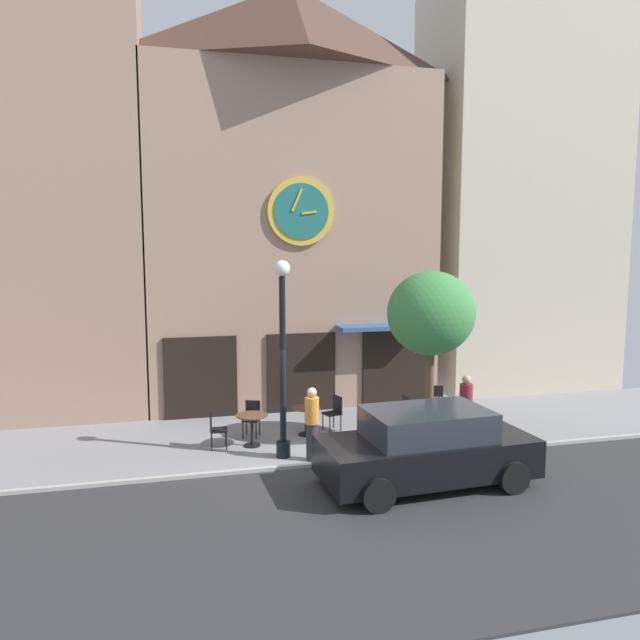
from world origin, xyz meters
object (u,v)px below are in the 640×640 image
(pedestrian_orange, at_px, (312,423))
(cafe_chair_mid_row, at_px, (334,410))
(street_tree, at_px, (431,314))
(cafe_chair_under_awning, at_px, (437,399))
(cafe_chair_by_entrance, at_px, (409,409))
(cafe_table_near_door, at_px, (252,423))
(cafe_chair_corner, at_px, (252,416))
(cafe_table_center_left, at_px, (439,407))
(cafe_chair_curbside, at_px, (215,427))
(street_lamp, at_px, (283,359))
(parked_car_black, at_px, (427,448))
(pedestrian_maroon, at_px, (466,407))
(cafe_table_center_right, at_px, (306,415))

(pedestrian_orange, bearing_deg, cafe_chair_mid_row, 62.11)
(street_tree, height_order, cafe_chair_under_awning, street_tree)
(cafe_chair_mid_row, bearing_deg, cafe_chair_by_entrance, -10.46)
(cafe_chair_under_awning, bearing_deg, cafe_table_near_door, -167.83)
(cafe_table_near_door, height_order, cafe_chair_corner, cafe_chair_corner)
(cafe_table_center_left, bearing_deg, cafe_chair_curbside, -176.94)
(cafe_chair_curbside, bearing_deg, street_lamp, -32.91)
(street_lamp, relative_size, pedestrian_orange, 2.69)
(street_lamp, relative_size, cafe_chair_by_entrance, 4.99)
(cafe_table_center_left, distance_m, cafe_chair_under_awning, 0.87)
(cafe_chair_corner, relative_size, parked_car_black, 0.21)
(parked_car_black, bearing_deg, pedestrian_orange, 135.36)
(street_lamp, bearing_deg, street_tree, -0.12)
(cafe_table_near_door, distance_m, cafe_chair_curbside, 0.88)
(cafe_chair_curbside, distance_m, parked_car_black, 5.13)
(cafe_chair_mid_row, bearing_deg, pedestrian_maroon, -30.72)
(street_tree, height_order, cafe_chair_by_entrance, street_tree)
(street_tree, bearing_deg, cafe_chair_by_entrance, 88.35)
(cafe_table_center_left, distance_m, pedestrian_orange, 4.23)
(street_tree, height_order, cafe_chair_corner, street_tree)
(cafe_chair_under_awning, bearing_deg, cafe_chair_mid_row, -172.76)
(pedestrian_orange, bearing_deg, cafe_table_center_left, 22.97)
(cafe_table_near_door, bearing_deg, street_lamp, -57.42)
(cafe_chair_corner, xyz_separation_m, pedestrian_orange, (1.07, -2.08, 0.33))
(cafe_chair_mid_row, height_order, pedestrian_maroon, pedestrian_maroon)
(street_tree, distance_m, cafe_chair_curbside, 5.79)
(cafe_table_near_door, bearing_deg, cafe_chair_corner, 82.33)
(cafe_table_near_door, xyz_separation_m, parked_car_black, (3.10, -3.20, 0.19))
(cafe_table_center_right, height_order, parked_car_black, parked_car_black)
(street_lamp, relative_size, pedestrian_maroon, 2.69)
(cafe_table_center_right, relative_size, cafe_chair_curbside, 0.82)
(cafe_chair_by_entrance, distance_m, parked_car_black, 3.79)
(cafe_chair_curbside, xyz_separation_m, cafe_chair_under_awning, (6.24, 1.13, 0.00))
(cafe_table_near_door, relative_size, cafe_chair_mid_row, 0.86)
(street_lamp, distance_m, cafe_table_near_door, 2.03)
(cafe_chair_mid_row, height_order, parked_car_black, parked_car_black)
(cafe_table_center_left, xyz_separation_m, cafe_chair_by_entrance, (-0.85, 0.07, -0.01))
(cafe_table_center_left, height_order, cafe_chair_curbside, cafe_chair_curbside)
(cafe_table_near_door, distance_m, cafe_chair_under_awning, 5.49)
(street_lamp, height_order, cafe_chair_under_awning, street_lamp)
(pedestrian_orange, distance_m, pedestrian_maroon, 3.99)
(street_lamp, bearing_deg, parked_car_black, -42.25)
(cafe_chair_curbside, xyz_separation_m, cafe_chair_by_entrance, (5.09, 0.38, 0.00))
(street_tree, height_order, pedestrian_maroon, street_tree)
(pedestrian_orange, relative_size, pedestrian_maroon, 1.00)
(cafe_table_center_left, height_order, pedestrian_maroon, pedestrian_maroon)
(cafe_chair_by_entrance, height_order, pedestrian_orange, pedestrian_orange)
(cafe_table_center_left, bearing_deg, cafe_table_center_right, 177.16)
(cafe_chair_curbside, bearing_deg, cafe_chair_by_entrance, 4.30)
(cafe_table_center_left, relative_size, pedestrian_maroon, 0.45)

